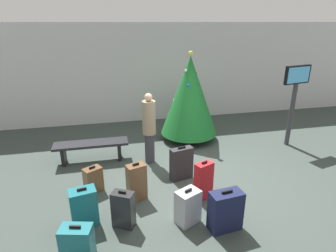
# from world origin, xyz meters

# --- Properties ---
(ground_plane) EXTENTS (16.00, 16.00, 0.00)m
(ground_plane) POSITION_xyz_m (0.00, 0.00, 0.00)
(ground_plane) COLOR #38423D
(back_wall) EXTENTS (16.00, 0.20, 3.14)m
(back_wall) POSITION_xyz_m (0.00, 4.14, 1.57)
(back_wall) COLOR silver
(back_wall) RESTS_ON ground_plane
(holiday_tree) EXTENTS (1.56, 1.56, 2.45)m
(holiday_tree) POSITION_xyz_m (0.43, 2.15, 1.27)
(holiday_tree) COLOR #4C3319
(holiday_tree) RESTS_ON ground_plane
(flight_info_kiosk) EXTENTS (0.80, 0.25, 2.14)m
(flight_info_kiosk) POSITION_xyz_m (2.95, 1.22, 1.45)
(flight_info_kiosk) COLOR #333338
(flight_info_kiosk) RESTS_ON ground_plane
(waiting_bench) EXTENTS (1.72, 0.44, 0.48)m
(waiting_bench) POSITION_xyz_m (-2.20, 1.37, 0.37)
(waiting_bench) COLOR black
(waiting_bench) RESTS_ON ground_plane
(traveller_0) EXTENTS (0.36, 0.36, 1.68)m
(traveller_0) POSITION_xyz_m (-0.86, 1.03, 0.89)
(traveller_0) COLOR #333338
(traveller_0) RESTS_ON ground_plane
(suitcase_0) EXTENTS (0.46, 0.41, 0.63)m
(suitcase_0) POSITION_xyz_m (-0.58, -1.23, 0.30)
(suitcase_0) COLOR #9EA0A5
(suitcase_0) RESTS_ON ground_plane
(suitcase_1) EXTENTS (0.47, 0.35, 0.69)m
(suitcase_1) POSITION_xyz_m (-2.25, -0.91, 0.33)
(suitcase_1) COLOR #19606B
(suitcase_1) RESTS_ON ground_plane
(suitcase_2) EXTENTS (0.40, 0.35, 0.55)m
(suitcase_2) POSITION_xyz_m (-2.13, 0.04, 0.26)
(suitcase_2) COLOR brown
(suitcase_2) RESTS_ON ground_plane
(suitcase_3) EXTENTS (0.49, 0.36, 0.57)m
(suitcase_3) POSITION_xyz_m (-2.30, -1.63, 0.26)
(suitcase_3) COLOR #19606B
(suitcase_3) RESTS_ON ground_plane
(suitcase_4) EXTENTS (0.39, 0.31, 0.75)m
(suitcase_4) POSITION_xyz_m (-1.33, -0.39, 0.36)
(suitcase_4) COLOR brown
(suitcase_4) RESTS_ON ground_plane
(suitcase_5) EXTENTS (0.51, 0.28, 0.75)m
(suitcase_5) POSITION_xyz_m (-0.33, 0.13, 0.35)
(suitcase_5) COLOR #232326
(suitcase_5) RESTS_ON ground_plane
(suitcase_6) EXTENTS (0.40, 0.34, 0.67)m
(suitcase_6) POSITION_xyz_m (-1.63, -1.09, 0.31)
(suitcase_6) COLOR #232326
(suitcase_6) RESTS_ON ground_plane
(suitcase_7) EXTENTS (0.38, 0.30, 0.77)m
(suitcase_7) POSITION_xyz_m (-0.11, -0.63, 0.37)
(suitcase_7) COLOR #B2191E
(suitcase_7) RESTS_ON ground_plane
(suitcase_8) EXTENTS (0.55, 0.33, 0.71)m
(suitcase_8) POSITION_xyz_m (-0.05, -1.50, 0.34)
(suitcase_8) COLOR #141938
(suitcase_8) RESTS_ON ground_plane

